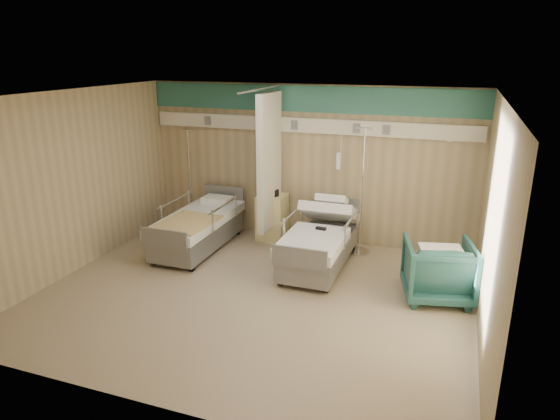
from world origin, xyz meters
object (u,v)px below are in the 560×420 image
(bedside_cabinet, at_px, (272,217))
(visitor_armchair, at_px, (438,270))
(iv_stand_right, at_px, (360,228))
(bed_right, at_px, (319,248))
(bed_left, at_px, (198,232))
(iv_stand_left, at_px, (192,208))

(bedside_cabinet, height_order, visitor_armchair, same)
(visitor_armchair, distance_m, iv_stand_right, 1.86)
(bed_right, xyz_separation_m, bed_left, (-2.20, 0.00, 0.00))
(bed_right, height_order, iv_stand_right, iv_stand_right)
(visitor_armchair, xyz_separation_m, iv_stand_right, (-1.35, 1.28, 0.02))
(bed_left, height_order, iv_stand_right, iv_stand_right)
(bed_right, xyz_separation_m, visitor_armchair, (1.85, -0.50, 0.11))
(iv_stand_right, bearing_deg, bed_right, -122.67)
(bedside_cabinet, xyz_separation_m, iv_stand_right, (1.65, -0.12, 0.02))
(iv_stand_left, bearing_deg, visitor_armchair, -17.38)
(bed_left, relative_size, visitor_armchair, 2.31)
(bed_left, xyz_separation_m, visitor_armchair, (4.05, -0.50, 0.11))
(visitor_armchair, xyz_separation_m, iv_stand_left, (-4.72, 1.48, -0.03))
(bedside_cabinet, relative_size, visitor_armchair, 0.91)
(bed_left, relative_size, iv_stand_right, 1.00)
(bedside_cabinet, bearing_deg, iv_stand_left, 177.55)
(bedside_cabinet, relative_size, iv_stand_right, 0.39)
(bed_right, bearing_deg, visitor_armchair, -15.20)
(visitor_armchair, height_order, iv_stand_left, iv_stand_left)
(bedside_cabinet, relative_size, iv_stand_left, 0.44)
(visitor_armchair, bearing_deg, iv_stand_right, -56.61)
(bedside_cabinet, bearing_deg, bed_right, -38.05)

